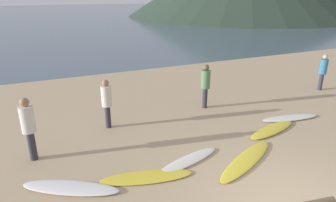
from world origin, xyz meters
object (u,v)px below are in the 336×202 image
at_px(surfboard_5, 272,130).
at_px(person_1, 107,100).
at_px(surfboard_3, 189,160).
at_px(person_2, 206,83).
at_px(person_3, 28,124).
at_px(surfboard_1, 71,188).
at_px(surfboard_2, 147,177).
at_px(surfboard_6, 290,118).
at_px(person_0, 323,69).
at_px(surfboard_4, 246,160).

relative_size(surfboard_5, person_1, 1.31).
xyz_separation_m(surfboard_3, person_2, (2.48, 3.26, 0.99)).
bearing_deg(person_1, person_2, 131.98).
bearing_deg(person_3, surfboard_3, -173.72).
bearing_deg(person_1, person_3, -24.90).
bearing_deg(person_3, surfboard_5, -158.17).
bearing_deg(person_1, surfboard_1, 9.95).
distance_m(surfboard_1, person_1, 3.52).
xyz_separation_m(surfboard_2, surfboard_5, (4.72, 0.75, 0.01)).
bearing_deg(surfboard_3, person_1, 99.64).
bearing_deg(surfboard_6, surfboard_3, -157.66).
xyz_separation_m(surfboard_2, surfboard_3, (1.31, 0.24, 0.01)).
bearing_deg(surfboard_3, person_0, 3.42).
bearing_deg(person_0, surfboard_2, 144.48).
bearing_deg(surfboard_4, person_1, 101.75).
bearing_deg(surfboard_1, surfboard_6, 37.89).
bearing_deg(surfboard_6, person_1, 171.94).
height_order(surfboard_5, person_1, person_1).
xyz_separation_m(surfboard_4, surfboard_6, (3.27, 1.64, 0.01)).
xyz_separation_m(surfboard_6, person_0, (3.88, 1.97, 0.94)).
bearing_deg(person_0, person_2, 123.74).
bearing_deg(surfboard_3, surfboard_4, -39.86).
bearing_deg(surfboard_4, person_0, 0.66).
height_order(surfboard_1, surfboard_5, surfboard_1).
height_order(surfboard_5, surfboard_6, surfboard_5).
height_order(surfboard_2, surfboard_6, surfboard_6).
bearing_deg(surfboard_4, surfboard_5, 4.13).
bearing_deg(person_0, person_1, 126.06).
distance_m(surfboard_3, person_3, 4.36).
relative_size(surfboard_4, person_2, 1.54).
height_order(surfboard_2, person_3, person_3).
height_order(surfboard_4, person_2, person_2).
distance_m(surfboard_5, surfboard_6, 1.38).
height_order(surfboard_2, surfboard_4, surfboard_4).
bearing_deg(person_1, surfboard_4, 76.70).
xyz_separation_m(surfboard_2, person_1, (-0.13, 3.29, 0.96)).
relative_size(surfboard_3, person_1, 1.23).
distance_m(surfboard_2, person_0, 10.45).
bearing_deg(person_0, surfboard_3, 145.58).
relative_size(surfboard_4, surfboard_5, 1.22).
bearing_deg(surfboard_1, surfboard_2, 21.03).
distance_m(surfboard_4, person_1, 4.78).
distance_m(surfboard_1, surfboard_3, 3.08).
height_order(person_1, person_2, person_2).
xyz_separation_m(person_0, person_3, (-12.39, -1.08, 0.07)).
bearing_deg(person_3, surfboard_4, -173.16).
relative_size(surfboard_2, person_3, 1.28).
relative_size(surfboard_3, surfboard_4, 0.77).
xyz_separation_m(surfboard_2, person_0, (9.90, 3.20, 0.95)).
height_order(surfboard_4, person_0, person_0).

